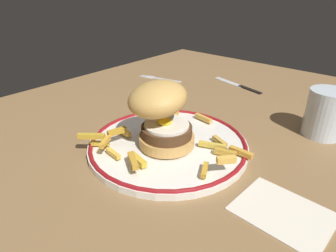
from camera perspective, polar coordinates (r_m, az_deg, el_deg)
The scene contains 8 objects.
ground_plane at distance 55.58cm, azimuth -5.45°, elevation -6.26°, with size 145.26×94.22×4.00cm, color olive.
dinner_plate at distance 54.17cm, azimuth 0.00°, elevation -3.55°, with size 29.50×29.50×1.60cm.
burger at distance 49.97cm, azimuth -1.37°, elevation 2.53°, with size 14.01×13.58×12.33cm.
fries_pile at distance 51.97cm, azimuth -0.57°, elevation -2.67°, with size 24.67×27.58×2.97cm.
water_glass at distance 65.08cm, azimuth 28.52°, elevation 1.77°, with size 7.60×7.60×9.48cm.
fork at distance 93.09cm, azimuth -1.79°, elevation 9.38°, with size 4.75×14.32×0.36cm.
knife at distance 88.52cm, azimuth 14.14°, elevation 7.68°, with size 6.18×17.76×0.70cm.
napkin at distance 43.77cm, azimuth 21.70°, elevation -15.44°, with size 9.74×12.23×0.40cm, color silver.
Camera 1 is at (-31.57, -34.18, 28.40)cm, focal length 30.96 mm.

